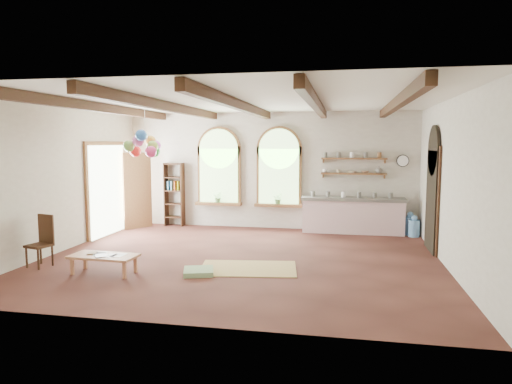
% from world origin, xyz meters
% --- Properties ---
extents(floor, '(8.00, 8.00, 0.00)m').
position_xyz_m(floor, '(0.00, 0.00, 0.00)').
color(floor, '#592D24').
rests_on(floor, ground).
extents(ceiling_beams, '(6.20, 6.80, 0.18)m').
position_xyz_m(ceiling_beams, '(0.00, 0.00, 3.10)').
color(ceiling_beams, '#3D2613').
rests_on(ceiling_beams, ceiling).
extents(window_left, '(1.30, 0.28, 2.20)m').
position_xyz_m(window_left, '(-1.40, 3.43, 1.63)').
color(window_left, brown).
rests_on(window_left, floor).
extents(window_right, '(1.30, 0.28, 2.20)m').
position_xyz_m(window_right, '(0.30, 3.43, 1.63)').
color(window_right, brown).
rests_on(window_right, floor).
extents(left_doorway, '(0.10, 1.90, 2.50)m').
position_xyz_m(left_doorway, '(-3.95, 1.80, 1.15)').
color(left_doorway, brown).
rests_on(left_doorway, floor).
extents(right_doorway, '(0.10, 1.30, 2.40)m').
position_xyz_m(right_doorway, '(3.95, 1.50, 1.10)').
color(right_doorway, black).
rests_on(right_doorway, floor).
extents(kitchen_counter, '(2.68, 0.62, 0.94)m').
position_xyz_m(kitchen_counter, '(2.30, 3.20, 0.48)').
color(kitchen_counter, '#F6D1D9').
rests_on(kitchen_counter, floor).
extents(wall_shelf_lower, '(1.70, 0.24, 0.04)m').
position_xyz_m(wall_shelf_lower, '(2.30, 3.38, 1.55)').
color(wall_shelf_lower, brown).
rests_on(wall_shelf_lower, wall_back).
extents(wall_shelf_upper, '(1.70, 0.24, 0.04)m').
position_xyz_m(wall_shelf_upper, '(2.30, 3.38, 1.95)').
color(wall_shelf_upper, brown).
rests_on(wall_shelf_upper, wall_back).
extents(wall_clock, '(0.32, 0.04, 0.32)m').
position_xyz_m(wall_clock, '(3.55, 3.45, 1.90)').
color(wall_clock, black).
rests_on(wall_clock, wall_back).
extents(bookshelf, '(0.53, 0.32, 1.80)m').
position_xyz_m(bookshelf, '(-2.70, 3.32, 0.90)').
color(bookshelf, '#3D2613').
rests_on(bookshelf, floor).
extents(coffee_table, '(1.23, 0.61, 0.35)m').
position_xyz_m(coffee_table, '(-2.20, -1.52, 0.30)').
color(coffee_table, '#B17451').
rests_on(coffee_table, floor).
extents(side_chair, '(0.48, 0.48, 0.99)m').
position_xyz_m(side_chair, '(-3.64, -1.31, 0.29)').
color(side_chair, '#3D2613').
rests_on(side_chair, floor).
extents(floor_mat, '(1.94, 1.35, 0.02)m').
position_xyz_m(floor_mat, '(0.31, -0.72, 0.01)').
color(floor_mat, tan).
rests_on(floor_mat, floor).
extents(floor_cushion, '(0.66, 0.66, 0.09)m').
position_xyz_m(floor_cushion, '(-0.50, -1.22, 0.05)').
color(floor_cushion, gray).
rests_on(floor_cushion, floor).
extents(water_jug_a, '(0.31, 0.31, 0.60)m').
position_xyz_m(water_jug_a, '(3.75, 3.20, 0.26)').
color(water_jug_a, '#619AD0').
rests_on(water_jug_a, floor).
extents(water_jug_b, '(0.28, 0.28, 0.55)m').
position_xyz_m(water_jug_b, '(3.82, 2.97, 0.24)').
color(water_jug_b, '#619AD0').
rests_on(water_jug_b, floor).
extents(balloon_cluster, '(0.84, 0.90, 1.16)m').
position_xyz_m(balloon_cluster, '(-2.41, 0.81, 2.33)').
color(balloon_cluster, white).
rests_on(balloon_cluster, floor).
extents(table_book, '(0.23, 0.27, 0.02)m').
position_xyz_m(table_book, '(-2.54, -1.48, 0.36)').
color(table_book, olive).
rests_on(table_book, coffee_table).
extents(tablet, '(0.32, 0.34, 0.01)m').
position_xyz_m(tablet, '(-2.22, -1.59, 0.35)').
color(tablet, black).
rests_on(tablet, coffee_table).
extents(potted_plant_left, '(0.27, 0.23, 0.30)m').
position_xyz_m(potted_plant_left, '(-1.40, 3.32, 0.85)').
color(potted_plant_left, '#598C4C').
rests_on(potted_plant_left, window_left).
extents(potted_plant_right, '(0.27, 0.23, 0.30)m').
position_xyz_m(potted_plant_right, '(0.30, 3.32, 0.85)').
color(potted_plant_right, '#598C4C').
rests_on(potted_plant_right, window_right).
extents(shelf_cup_a, '(0.12, 0.10, 0.10)m').
position_xyz_m(shelf_cup_a, '(1.55, 3.38, 1.62)').
color(shelf_cup_a, white).
rests_on(shelf_cup_a, wall_shelf_lower).
extents(shelf_cup_b, '(0.10, 0.10, 0.09)m').
position_xyz_m(shelf_cup_b, '(1.90, 3.38, 1.62)').
color(shelf_cup_b, beige).
rests_on(shelf_cup_b, wall_shelf_lower).
extents(shelf_bowl_a, '(0.22, 0.22, 0.05)m').
position_xyz_m(shelf_bowl_a, '(2.25, 3.38, 1.60)').
color(shelf_bowl_a, beige).
rests_on(shelf_bowl_a, wall_shelf_lower).
extents(shelf_bowl_b, '(0.20, 0.20, 0.06)m').
position_xyz_m(shelf_bowl_b, '(2.60, 3.38, 1.60)').
color(shelf_bowl_b, '#8C664C').
rests_on(shelf_bowl_b, wall_shelf_lower).
extents(shelf_vase, '(0.18, 0.18, 0.19)m').
position_xyz_m(shelf_vase, '(2.95, 3.38, 1.67)').
color(shelf_vase, slate).
rests_on(shelf_vase, wall_shelf_lower).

